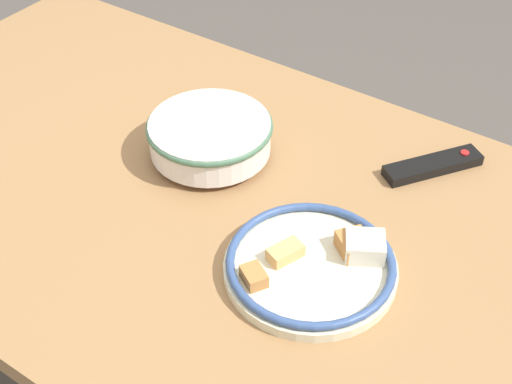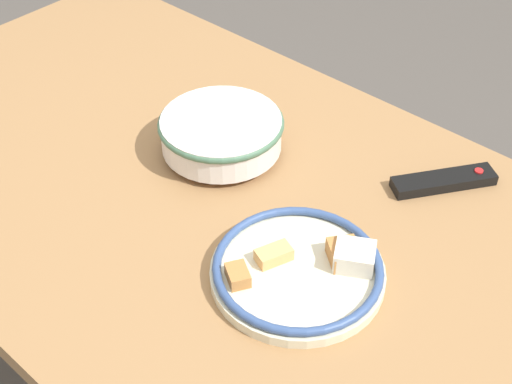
% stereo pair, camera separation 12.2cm
% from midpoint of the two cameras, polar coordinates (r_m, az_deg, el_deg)
% --- Properties ---
extents(dining_table, '(1.58, 0.89, 0.74)m').
position_cam_midpoint_polar(dining_table, '(1.34, -7.08, -2.43)').
color(dining_table, olive).
rests_on(dining_table, ground_plane).
extents(noodle_bowl, '(0.24, 0.24, 0.08)m').
position_cam_midpoint_polar(noodle_bowl, '(1.33, -6.32, 4.39)').
color(noodle_bowl, silver).
rests_on(noodle_bowl, dining_table).
extents(food_plate, '(0.28, 0.28, 0.05)m').
position_cam_midpoint_polar(food_plate, '(1.12, 1.50, -5.94)').
color(food_plate, beige).
rests_on(food_plate, dining_table).
extents(tv_remote, '(0.15, 0.18, 0.02)m').
position_cam_midpoint_polar(tv_remote, '(1.34, 11.48, 2.00)').
color(tv_remote, black).
rests_on(tv_remote, dining_table).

